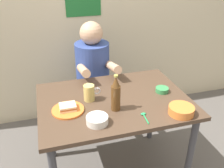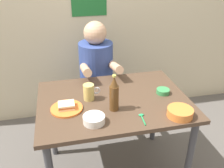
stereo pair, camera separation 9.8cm
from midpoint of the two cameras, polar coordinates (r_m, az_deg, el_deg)
The scene contains 11 objects.
dining_table at distance 1.87m, azimuth 1.84°, elevation -5.96°, with size 1.10×0.80×0.74m.
stool at distance 2.55m, azimuth -2.32°, elevation -3.95°, with size 0.34×0.34×0.45m.
person_seated at distance 2.35m, azimuth -2.46°, elevation 4.61°, with size 0.33×0.56×0.72m.
plate_orange at distance 1.72m, azimuth -8.83°, elevation -5.65°, with size 0.22×0.22×0.01m, color orange.
sandwich at distance 1.71m, azimuth -8.89°, elevation -4.95°, with size 0.11×0.09×0.04m.
beer_mug at distance 1.79m, azimuth -3.77°, elevation -1.89°, with size 0.13×0.08×0.12m.
beer_bottle at distance 1.64m, azimuth 2.19°, elevation -2.46°, with size 0.06×0.06×0.26m.
soup_bowl_orange at distance 1.70m, azimuth 17.07°, elevation -6.27°, with size 0.17×0.17×0.05m.
rice_bowl_white at distance 1.57m, azimuth -2.40°, elevation -8.11°, with size 0.14×0.14×0.05m.
dip_bowl_green at distance 1.94m, azimuth 13.12°, elevation -1.61°, with size 0.10×0.10×0.03m.
spoon at distance 1.64m, azimuth 8.67°, elevation -7.56°, with size 0.04×0.12×0.01m.
Camera 2 is at (-0.35, -1.52, 1.68)m, focal length 39.53 mm.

